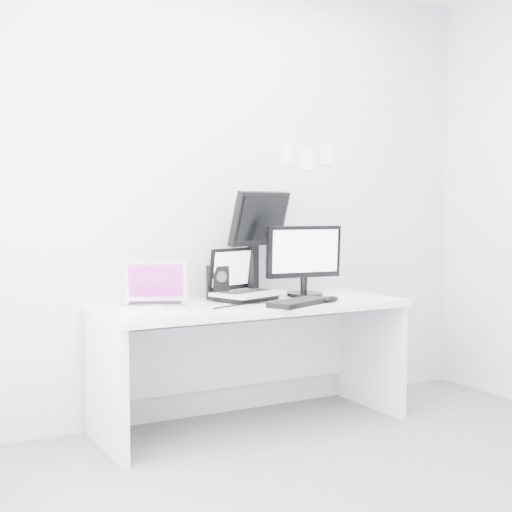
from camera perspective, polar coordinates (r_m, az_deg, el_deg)
name	(u,v)px	position (r m, az deg, el deg)	size (l,w,h in m)	color
ground	(387,501)	(3.48, 9.97, -17.96)	(3.60, 3.60, 0.00)	slate
back_wall	(224,196)	(4.59, -2.45, 4.64)	(3.60, 3.60, 0.00)	silver
desk	(251,365)	(4.38, -0.36, -8.32)	(1.80, 0.70, 0.73)	white
macbook	(155,284)	(4.13, -7.76, -2.10)	(0.35, 0.26, 0.26)	#B5B5BA
speaker	(218,283)	(4.41, -2.94, -2.07)	(0.10, 0.10, 0.20)	black
dell_laptop	(248,274)	(4.38, -0.61, -1.36)	(0.38, 0.30, 0.32)	#B0B2B7
rear_monitor	(257,243)	(4.54, 0.08, 1.02)	(0.49, 0.18, 0.66)	black
samsung_monitor	(305,260)	(4.59, 3.74, -0.29)	(0.49, 0.23, 0.45)	black
keyboard	(300,302)	(4.22, 3.36, -3.55)	(0.43, 0.15, 0.03)	black
mouse	(331,299)	(4.34, 5.72, -3.29)	(0.11, 0.07, 0.04)	black
wall_note_0	(288,154)	(4.81, 2.43, 7.83)	(0.10, 0.00, 0.14)	white
wall_note_1	(307,160)	(4.89, 3.95, 7.29)	(0.09, 0.00, 0.13)	white
wall_note_2	(327,153)	(4.97, 5.42, 7.81)	(0.10, 0.00, 0.14)	white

